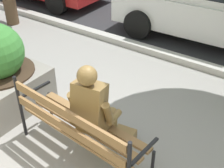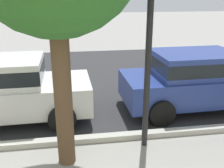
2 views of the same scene
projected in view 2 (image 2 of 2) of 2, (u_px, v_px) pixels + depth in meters
street_surface at (27, 79)px, 9.65m from camera, size 60.00×9.00×0.01m
parked_car_white at (3, 88)px, 6.35m from camera, size 4.14×1.99×1.56m
parked_car_blue at (197, 78)px, 7.07m from camera, size 4.14×1.99×1.56m
lamp_post at (150, 21)px, 4.69m from camera, size 0.32×0.32×3.90m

